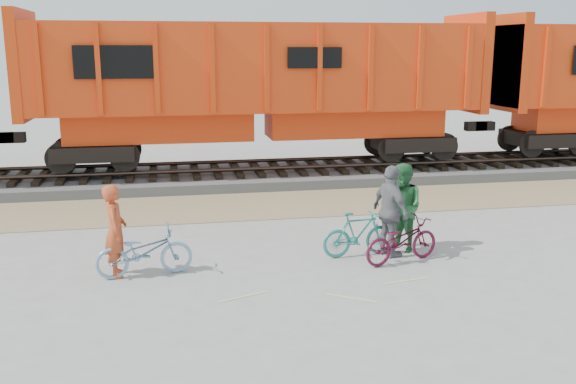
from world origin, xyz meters
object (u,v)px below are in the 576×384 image
bicycle_blue (144,252)px  person_woman (391,211)px  hopper_car_center (259,85)px  person_man (403,208)px  bicycle_maroon (402,240)px  bicycle_teal (358,234)px  person_solo (115,231)px

bicycle_blue → person_woman: (4.83, 0.24, 0.47)m
hopper_car_center → person_man: size_ratio=7.68×
person_man → bicycle_blue: bearing=-105.6°
bicycle_blue → bicycle_maroon: size_ratio=1.04×
bicycle_teal → person_solo: 4.74m
bicycle_teal → person_woman: bearing=-109.6°
bicycle_blue → bicycle_teal: (4.21, 0.37, -0.00)m
hopper_car_center → person_man: bearing=-76.9°
bicycle_teal → bicycle_maroon: bicycle_teal is taller
bicycle_blue → person_man: 5.27m
bicycle_maroon → person_man: bearing=-38.9°
hopper_car_center → bicycle_maroon: 9.08m
bicycle_maroon → person_man: 0.92m
bicycle_maroon → person_solo: 5.45m
person_woman → bicycle_blue: bearing=77.7°
hopper_car_center → bicycle_teal: hopper_car_center is taller
bicycle_maroon → person_man: person_man is taller
hopper_car_center → person_woman: (1.43, -8.18, -2.07)m
person_solo → person_woman: size_ratio=0.92×
bicycle_maroon → person_man: size_ratio=0.93×
person_woman → person_man: bearing=-63.8°
hopper_car_center → person_woman: 8.56m
bicycle_blue → person_solo: person_solo is taller
bicycle_blue → bicycle_teal: bearing=-92.6°
person_solo → person_woman: person_woman is taller
person_solo → person_man: 5.73m
bicycle_teal → person_man: bearing=-85.8°
bicycle_blue → person_solo: bearing=71.0°
person_solo → hopper_car_center: bearing=-28.1°
person_woman → person_solo: bearing=76.4°
person_woman → hopper_car_center: bearing=-5.2°
bicycle_blue → person_woman: bearing=-94.9°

